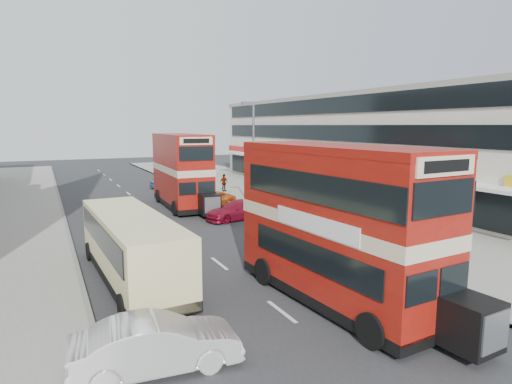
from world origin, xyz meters
TOP-DOWN VIEW (x-y plane):
  - ground at (0.00, 0.00)m, footprint 160.00×160.00m
  - road_surface at (0.00, 20.00)m, footprint 12.00×90.00m
  - pavement_right at (12.00, 20.00)m, footprint 12.00×90.00m
  - kerb_left at (-6.10, 20.00)m, footprint 0.20×90.00m
  - kerb_right at (6.10, 20.00)m, footprint 0.20×90.00m
  - commercial_row at (19.95, 22.00)m, footprint 9.90×46.20m
  - street_lamp at (6.52, 18.00)m, footprint 1.00×0.20m
  - bus_main at (2.23, 1.92)m, footprint 3.47×10.21m
  - bus_second at (2.66, 22.93)m, footprint 3.14×10.25m
  - coach at (-4.08, 7.62)m, footprint 2.95×9.87m
  - car_left_front at (-4.79, 0.21)m, footprint 4.56×1.93m
  - car_right_a at (4.71, 16.59)m, footprint 4.85×2.51m
  - car_right_b at (4.54, 22.15)m, footprint 4.34×2.04m
  - car_right_c at (4.65, 34.05)m, footprint 4.37×1.98m
  - pedestrian_near at (7.31, 12.26)m, footprint 0.70×0.51m
  - pedestrian_far at (8.41, 28.37)m, footprint 1.05×0.64m
  - cyclist at (4.15, 21.95)m, footprint 0.77×1.89m

SIDE VIEW (x-z plane):
  - ground at x=0.00m, z-range 0.00..0.00m
  - road_surface at x=0.00m, z-range 0.00..0.01m
  - pavement_right at x=12.00m, z-range 0.00..0.15m
  - kerb_left at x=-6.10m, z-range -0.01..0.15m
  - kerb_right at x=6.10m, z-range -0.01..0.15m
  - car_right_b at x=4.54m, z-range 0.00..1.20m
  - cyclist at x=4.15m, z-range -0.34..1.63m
  - car_right_a at x=4.71m, z-range 0.00..1.35m
  - car_right_c at x=4.65m, z-range 0.00..1.45m
  - car_left_front at x=-4.79m, z-range 0.00..1.46m
  - pedestrian_far at x=8.41m, z-range 0.15..1.82m
  - pedestrian_near at x=7.31m, z-range 0.15..1.98m
  - coach at x=-4.08m, z-range 0.23..2.82m
  - bus_main at x=2.23m, z-range 0.15..5.73m
  - bus_second at x=2.66m, z-range 0.15..5.74m
  - commercial_row at x=19.95m, z-range 0.05..9.35m
  - street_lamp at x=6.52m, z-range 0.72..8.85m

